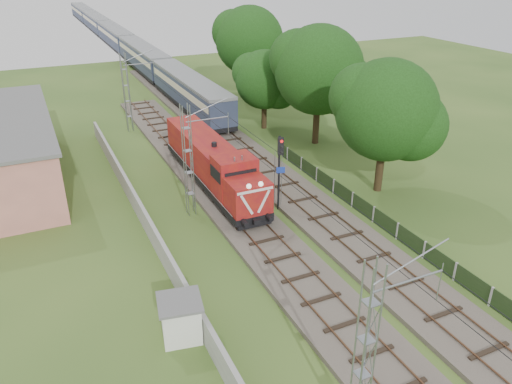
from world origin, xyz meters
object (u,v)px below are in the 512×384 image
coach_rake (115,36)px  relay_hut (181,319)px  locomotive (213,163)px  signal_post (280,161)px

coach_rake → relay_hut: size_ratio=46.72×
locomotive → relay_hut: 17.02m
signal_post → relay_hut: bearing=-136.7°
coach_rake → signal_post: 71.65m
signal_post → relay_hut: size_ratio=2.34×
coach_rake → signal_post: signal_post is taller
locomotive → coach_rake: 66.24m
locomotive → signal_post: size_ratio=2.85×
locomotive → signal_post: signal_post is taller
relay_hut → signal_post: bearing=43.3°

